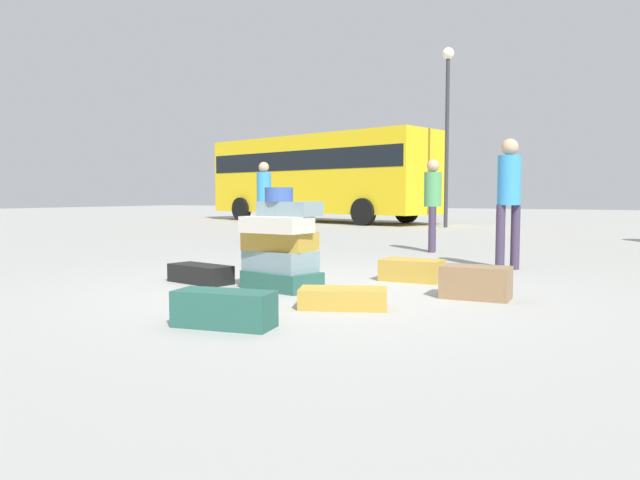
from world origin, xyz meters
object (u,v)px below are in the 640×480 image
suitcase_tan_upright_blue (412,270)px  person_bearded_onlooker (264,195)px  suitcase_teal_foreground_near (224,309)px  suitcase_brown_white_trunk (476,282)px  suitcase_tan_foreground_far (343,298)px  lamp_post (447,109)px  person_passerby_in_red (433,197)px  person_tourist_with_camera (509,192)px  suitcase_black_left_side (200,274)px  parked_bus (320,173)px  suitcase_tower (281,247)px

suitcase_tan_upright_blue → person_bearded_onlooker: (-4.87, 3.93, 0.88)m
suitcase_teal_foreground_near → suitcase_brown_white_trunk: 2.54m
suitcase_tan_foreground_far → lamp_post: lamp_post is taller
person_passerby_in_red → person_tourist_with_camera: bearing=25.8°
suitcase_black_left_side → parked_bus: parked_bus is taller
person_bearded_onlooker → lamp_post: (1.50, 7.55, 2.61)m
suitcase_brown_white_trunk → person_tourist_with_camera: 2.61m
person_passerby_in_red → suitcase_tan_foreground_far: bearing=-4.7°
suitcase_tower → lamp_post: 13.36m
suitcase_brown_white_trunk → person_bearded_onlooker: 7.58m
suitcase_brown_white_trunk → lamp_post: size_ratio=0.12×
suitcase_tower → lamp_post: size_ratio=0.20×
lamp_post → suitcase_tan_foreground_far: bearing=-75.5°
suitcase_brown_white_trunk → lamp_post: (-4.34, 12.31, 3.46)m
suitcase_black_left_side → suitcase_teal_foreground_near: bearing=-34.9°
person_tourist_with_camera → person_passerby_in_red: person_tourist_with_camera is taller
suitcase_black_left_side → lamp_post: bearing=105.6°
person_bearded_onlooker → parked_bus: bearing=172.3°
suitcase_brown_white_trunk → suitcase_teal_foreground_near: bearing=-124.5°
suitcase_teal_foreground_near → lamp_post: lamp_post is taller
suitcase_tan_foreground_far → person_tourist_with_camera: (0.62, 3.51, 0.95)m
suitcase_teal_foreground_near → person_bearded_onlooker: person_bearded_onlooker is taller
suitcase_teal_foreground_near → person_tourist_with_camera: size_ratio=0.44×
person_bearded_onlooker → lamp_post: 8.13m
person_tourist_with_camera → person_passerby_in_red: 2.58m
suitcase_black_left_side → person_passerby_in_red: person_passerby_in_red is taller
person_tourist_with_camera → suitcase_teal_foreground_near: bearing=34.0°
suitcase_tower → person_tourist_with_camera: bearing=59.7°
suitcase_tan_foreground_far → suitcase_tan_upright_blue: bearing=69.1°
person_bearded_onlooker → lamp_post: size_ratio=0.31×
lamp_post → person_passerby_in_red: bearing=-73.4°
suitcase_tan_upright_blue → person_bearded_onlooker: size_ratio=0.40×
suitcase_black_left_side → suitcase_tan_upright_blue: bearing=43.7°
suitcase_brown_white_trunk → person_passerby_in_red: person_passerby_in_red is taller
suitcase_brown_white_trunk → lamp_post: bearing=105.5°
suitcase_tan_foreground_far → parked_bus: bearing=96.8°
suitcase_black_left_side → person_bearded_onlooker: (-2.87, 5.29, 0.90)m
person_tourist_with_camera → parked_bus: size_ratio=0.18×
lamp_post → suitcase_tan_upright_blue: bearing=-73.7°
suitcase_teal_foreground_near → person_tourist_with_camera: bearing=65.8°
suitcase_tan_upright_blue → suitcase_black_left_side: size_ratio=0.87×
suitcase_brown_white_trunk → parked_bus: bearing=121.1°
suitcase_tower → suitcase_black_left_side: suitcase_tower is taller
suitcase_tan_upright_blue → person_tourist_with_camera: bearing=63.2°
suitcase_brown_white_trunk → parked_bus: (-9.77, 13.93, 1.68)m
suitcase_tower → suitcase_black_left_side: bearing=-175.0°
suitcase_tower → suitcase_tan_foreground_far: 1.29m
suitcase_black_left_side → suitcase_teal_foreground_near: 2.36m
suitcase_tan_foreground_far → person_passerby_in_red: person_passerby_in_red is taller
person_tourist_with_camera → person_passerby_in_red: (-1.72, 1.92, -0.08)m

